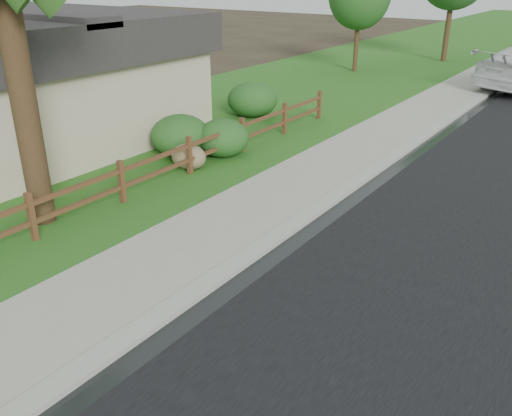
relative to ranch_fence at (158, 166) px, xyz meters
The scene contains 9 objects.
ground 7.37m from the ranch_fence, 60.64° to the right, with size 120.00×120.00×0.00m, color #31261B.
grass_strip 28.62m from the ranch_fence, 88.40° to the left, with size 1.60×90.00×0.06m, color #215719.
lawn_near 28.94m from the ranch_fence, 98.75° to the left, with size 9.00×90.00×0.04m, color #215719.
ranch_fence is the anchor object (origin of this frame).
house 7.57m from the ranch_fence, behind, with size 10.60×9.60×4.05m.
boulder 1.66m from the ranch_fence, 103.54° to the left, with size 1.08×0.81×0.72m, color brown.
shrub_b 2.76m from the ranch_fence, 120.32° to the left, with size 1.76×1.76×1.23m, color #1C4E1B.
shrub_c 3.05m from the ranch_fence, 95.64° to the left, with size 1.56×1.56×1.13m, color #1C4E1B.
shrub_d 7.80m from the ranch_fence, 107.45° to the left, with size 1.89×1.89×1.29m, color #1C4E1B.
Camera 1 is at (5.81, -2.74, 5.18)m, focal length 38.00 mm.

